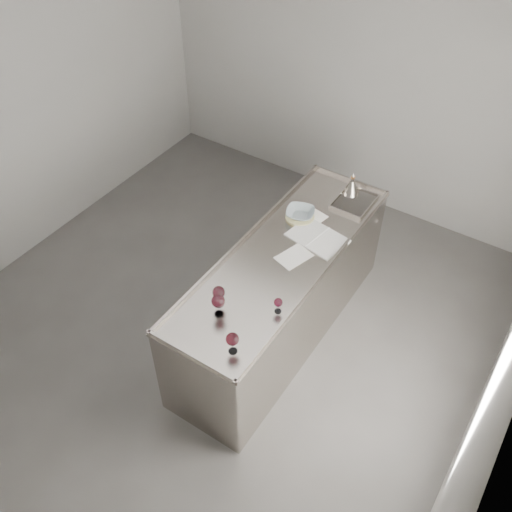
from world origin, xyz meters
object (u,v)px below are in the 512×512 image
Objects in this scene: wine_glass_right at (232,340)px; wine_glass_small at (278,303)px; wine_glass_left at (219,293)px; notebook at (317,238)px; ceramic_bowl at (300,213)px; wine_funnel at (352,187)px; counter at (281,295)px; wine_glass_middle at (218,301)px.

wine_glass_right is 0.48m from wine_glass_small.
wine_glass_left is 0.36× the size of notebook.
wine_glass_right is at bearing -41.84° from wine_glass_left.
wine_funnel is (0.21, 0.55, 0.02)m from ceramic_bowl.
counter is 10.66× the size of wine_funnel.
wine_glass_right is at bearing -77.39° from ceramic_bowl.
wine_funnel reaches higher than notebook.
wine_glass_left is at bearing -96.76° from wine_funnel.
wine_glass_left is at bearing 123.94° from wine_glass_middle.
wine_glass_middle is at bearing -94.90° from wine_funnel.
wine_glass_left is 0.79× the size of wine_funnel.
wine_funnel is (-0.12, 2.02, -0.06)m from wine_glass_right.
notebook is at bearing 79.88° from wine_glass_middle.
wine_glass_middle reaches higher than counter.
counter is 0.59m from notebook.
wine_funnel is (0.15, 1.81, -0.07)m from wine_glass_middle.
wine_glass_left is 1.74m from wine_funnel.
wine_glass_middle is 0.35m from wine_glass_right.
ceramic_bowl is 0.59m from wine_funnel.
wine_glass_middle reaches higher than notebook.
wine_glass_left reaches higher than ceramic_bowl.
wine_glass_small is at bearing -62.31° from counter.
wine_glass_left is 1.39× the size of wine_glass_small.
counter is 0.93m from wine_glass_left.
notebook is at bearing -86.51° from wine_funnel.
notebook is 0.70m from wine_funnel.
ceramic_bowl is (-0.40, 1.00, -0.04)m from wine_glass_small.
wine_glass_small is at bearing 81.72° from wine_glass_right.
wine_glass_left is at bearing -155.19° from wine_glass_small.
counter is 12.67× the size of wine_glass_middle.
counter is 10.08× the size of ceramic_bowl.
wine_funnel is (0.21, 1.73, -0.06)m from wine_glass_left.
wine_glass_left is at bearing -99.40° from counter.
notebook is at bearing 93.26° from wine_glass_right.
wine_funnel reaches higher than wine_glass_right.
wine_glass_right is 1.51m from ceramic_bowl.
counter is 18.69× the size of wine_glass_small.
wine_glass_right is 1.37× the size of wine_glass_small.
wine_glass_left is at bearing 138.16° from wine_glass_right.
counter is 0.71m from ceramic_bowl.
wine_glass_left is at bearing -93.95° from notebook.
wine_glass_middle is at bearing -143.16° from wine_glass_small.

